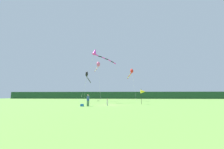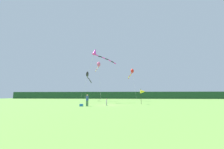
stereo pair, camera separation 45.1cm
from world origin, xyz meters
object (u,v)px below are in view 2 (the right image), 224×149
(person_adult, at_px, (87,100))
(kite_black, at_px, (88,75))
(kite_magenta, at_px, (97,53))
(person_child, at_px, (107,102))
(kite_rainbow, at_px, (98,65))
(banner_flag_pole, at_px, (143,92))
(kite_red, at_px, (132,72))
(cooler_box, at_px, (81,105))

(person_adult, height_order, kite_black, kite_black)
(kite_black, bearing_deg, person_adult, -75.29)
(kite_magenta, relative_size, kite_black, 1.38)
(person_child, xyz_separation_m, kite_black, (-7.85, 17.89, 6.99))
(person_child, height_order, kite_rainbow, kite_rainbow)
(banner_flag_pole, bearing_deg, person_child, -148.10)
(kite_magenta, height_order, kite_black, kite_magenta)
(person_adult, height_order, person_child, person_adult)
(person_child, xyz_separation_m, kite_magenta, (-3.08, 7.19, 10.39))
(person_adult, bearing_deg, person_child, 23.42)
(banner_flag_pole, height_order, kite_black, kite_black)
(kite_black, bearing_deg, kite_rainbow, -42.69)
(kite_red, bearing_deg, kite_black, 176.78)
(person_child, bearing_deg, person_adult, -156.58)
(kite_magenta, xyz_separation_m, kite_black, (-4.77, 10.70, -3.41))
(banner_flag_pole, xyz_separation_m, kite_rainbow, (-10.32, 10.41, 7.60))
(kite_black, bearing_deg, person_child, -66.31)
(person_child, distance_m, kite_red, 19.53)
(kite_magenta, relative_size, kite_red, 1.30)
(person_adult, xyz_separation_m, kite_magenta, (-0.25, 8.42, 10.02))
(cooler_box, xyz_separation_m, kite_magenta, (0.55, 8.74, 10.83))
(person_adult, bearing_deg, kite_black, 104.71)
(kite_red, bearing_deg, person_child, -107.03)
(kite_rainbow, relative_size, kite_red, 1.17)
(banner_flag_pole, distance_m, kite_black, 20.58)
(person_adult, relative_size, person_child, 1.60)
(person_adult, bearing_deg, kite_red, 66.26)
(kite_magenta, distance_m, kite_rainbow, 7.29)
(kite_rainbow, relative_size, kite_black, 1.25)
(person_adult, distance_m, cooler_box, 1.18)
(person_child, relative_size, kite_black, 0.13)
(kite_red, height_order, kite_black, kite_red)
(cooler_box, height_order, kite_black, kite_black)
(banner_flag_pole, height_order, kite_magenta, kite_magenta)
(person_adult, xyz_separation_m, kite_rainbow, (-1.17, 15.57, 8.93))
(person_child, xyz_separation_m, kite_red, (5.25, 17.15, 7.72))
(kite_black, bearing_deg, kite_magenta, -65.98)
(person_child, relative_size, kite_rainbow, 0.10)
(kite_magenta, xyz_separation_m, kite_red, (8.33, 9.96, -2.67))
(kite_black, bearing_deg, banner_flag_pole, -44.59)
(banner_flag_pole, bearing_deg, person_adult, -150.58)
(cooler_box, relative_size, kite_magenta, 0.04)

